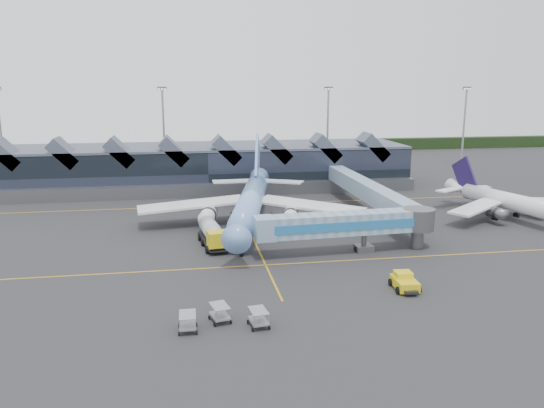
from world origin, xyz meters
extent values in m
plane|color=#2A2A2D|center=(0.00, 0.00, 0.00)|extent=(260.00, 260.00, 0.00)
cube|color=orange|center=(0.00, -8.00, 0.01)|extent=(120.00, 0.25, 0.01)
cube|color=orange|center=(0.00, 28.00, 0.01)|extent=(120.00, 0.25, 0.01)
cube|color=orange|center=(0.00, 10.00, 0.01)|extent=(0.25, 60.00, 0.01)
cube|color=black|center=(0.00, 110.00, 2.00)|extent=(260.00, 4.00, 4.00)
cube|color=black|center=(-5.00, 48.00, 4.50)|extent=(90.00, 20.00, 9.00)
cube|color=#495161|center=(-5.00, 48.00, 9.20)|extent=(90.00, 20.00, 0.60)
cube|color=#57585E|center=(-5.00, 37.00, 1.30)|extent=(90.00, 2.50, 2.60)
cube|color=#495161|center=(-45.00, 41.00, 9.30)|extent=(6.43, 6.00, 6.43)
cube|color=#495161|center=(-34.00, 41.00, 9.30)|extent=(6.43, 6.00, 6.43)
cube|color=#495161|center=(-23.00, 41.00, 9.30)|extent=(6.43, 6.00, 6.43)
cube|color=#495161|center=(-12.00, 41.00, 9.30)|extent=(6.43, 6.00, 6.43)
cube|color=#495161|center=(-1.00, 41.00, 9.30)|extent=(6.43, 6.00, 6.43)
cube|color=#495161|center=(10.00, 41.00, 9.30)|extent=(6.43, 6.00, 6.43)
cube|color=#495161|center=(21.00, 41.00, 9.30)|extent=(6.43, 6.00, 6.43)
cube|color=#495161|center=(32.00, 41.00, 9.30)|extent=(6.43, 6.00, 6.43)
cylinder|color=gray|center=(-55.00, 70.00, 11.00)|extent=(0.56, 0.56, 22.00)
cylinder|color=gray|center=(-15.00, 72.00, 11.00)|extent=(0.56, 0.56, 22.00)
cube|color=#57585E|center=(-15.00, 72.00, 22.00)|extent=(2.40, 0.50, 0.90)
cylinder|color=gray|center=(30.00, 72.00, 11.00)|extent=(0.56, 0.56, 22.00)
cube|color=#57585E|center=(30.00, 72.00, 22.00)|extent=(2.40, 0.50, 0.90)
cylinder|color=gray|center=(70.00, 70.00, 11.00)|extent=(0.56, 0.56, 22.00)
cube|color=#57585E|center=(70.00, 70.00, 22.00)|extent=(2.40, 0.50, 0.90)
cylinder|color=#729DE8|center=(0.42, 10.87, 4.17)|extent=(10.21, 31.45, 3.86)
cone|color=#729DE8|center=(-3.35, -7.08, 4.17)|extent=(4.88, 6.05, 3.86)
cube|color=black|center=(-3.49, -7.74, 4.98)|extent=(1.51, 0.63, 0.48)
cone|color=#729DE8|center=(4.37, 29.70, 4.46)|extent=(5.25, 7.80, 3.86)
cube|color=white|center=(-8.99, 14.18, 3.49)|extent=(18.09, 7.67, 1.28)
cube|color=white|center=(10.36, 10.12, 3.49)|extent=(18.13, 13.79, 1.28)
cylinder|color=white|center=(-6.49, 10.04, 2.53)|extent=(3.45, 5.75, 2.40)
cylinder|color=white|center=(6.41, 7.33, 2.53)|extent=(3.45, 5.75, 2.40)
cube|color=#729DE8|center=(4.00, 27.95, 8.49)|extent=(2.48, 9.78, 10.65)
cube|color=white|center=(-0.56, 29.37, 4.46)|extent=(8.17, 3.43, 0.25)
cube|color=white|center=(8.75, 27.41, 4.46)|extent=(8.61, 6.33, 0.25)
cylinder|color=#57585E|center=(-2.61, -3.58, 1.12)|extent=(0.28, 0.28, 2.24)
cylinder|color=#57585E|center=(-2.52, 12.86, 1.12)|extent=(0.28, 0.28, 2.24)
cylinder|color=#57585E|center=(3.91, 11.51, 1.12)|extent=(0.28, 0.28, 2.24)
cylinder|color=black|center=(-2.61, -3.58, 0.40)|extent=(0.74, 1.50, 1.43)
cylinder|color=white|center=(45.47, 8.53, 3.18)|extent=(7.95, 20.74, 2.95)
cone|color=white|center=(42.34, 20.82, 3.40)|extent=(4.02, 5.30, 2.95)
cube|color=white|center=(38.55, 7.74, 2.67)|extent=(12.42, 9.80, 0.99)
cube|color=white|center=(51.93, 11.15, 2.67)|extent=(12.50, 4.62, 0.99)
cylinder|color=#57585E|center=(41.38, 5.96, 1.93)|extent=(2.65, 3.88, 1.83)
cylinder|color=#57585E|center=(50.30, 8.23, 1.93)|extent=(2.65, 3.88, 1.83)
cube|color=#211643|center=(42.63, 19.68, 6.13)|extent=(2.06, 6.53, 7.19)
cube|color=white|center=(39.34, 19.14, 3.40)|extent=(5.93, 4.48, 0.25)
cube|color=white|center=(45.78, 20.78, 3.40)|extent=(5.63, 2.09, 0.25)
cylinder|color=#57585E|center=(42.82, 8.77, 0.85)|extent=(0.28, 0.28, 1.71)
cylinder|color=#57585E|center=(47.68, 10.00, 0.85)|extent=(0.28, 0.28, 1.71)
cube|color=#6A8EB0|center=(11.43, -4.68, 4.20)|extent=(20.54, 4.26, 2.96)
cube|color=#226BAB|center=(11.52, -6.26, 4.20)|extent=(20.36, 1.33, 1.22)
cube|color=#6A8EB0|center=(0.23, -5.34, 4.20)|extent=(2.84, 3.41, 3.06)
cylinder|color=#57585E|center=(14.48, -4.50, 2.10)|extent=(0.71, 0.71, 4.20)
cube|color=#57585E|center=(14.48, -4.50, 0.46)|extent=(2.56, 2.18, 0.92)
cylinder|color=black|center=(13.46, -4.56, 0.36)|extent=(0.46, 0.94, 0.92)
cylinder|color=black|center=(15.50, -4.44, 0.36)|extent=(0.46, 0.94, 0.92)
cylinder|color=#57585E|center=(22.62, -4.01, 4.20)|extent=(4.49, 4.49, 3.06)
cylinder|color=#57585E|center=(22.62, -4.01, 2.10)|extent=(1.84, 1.84, 4.20)
cube|color=black|center=(-6.31, 1.46, 0.81)|extent=(3.82, 10.01, 0.54)
cube|color=yellow|center=(-5.85, -2.19, 1.95)|extent=(2.88, 2.70, 2.39)
cube|color=black|center=(-5.74, -3.05, 2.49)|extent=(2.39, 0.46, 1.08)
cylinder|color=silver|center=(-6.48, 2.75, 2.28)|extent=(3.27, 6.56, 2.49)
sphere|color=silver|center=(-6.88, 5.87, 2.28)|extent=(2.39, 2.39, 2.39)
sphere|color=silver|center=(-6.08, -0.37, 2.28)|extent=(2.39, 2.39, 2.39)
cylinder|color=black|center=(-7.24, -1.94, 0.54)|extent=(0.51, 1.12, 1.08)
cylinder|color=black|center=(-4.56, -1.59, 0.54)|extent=(0.51, 1.12, 1.08)
cylinder|color=black|center=(-7.73, 1.83, 0.54)|extent=(0.51, 1.12, 1.08)
cylinder|color=black|center=(-5.04, 2.17, 0.54)|extent=(0.51, 1.12, 1.08)
cylinder|color=black|center=(-8.07, 4.52, 0.54)|extent=(0.51, 1.12, 1.08)
cylinder|color=black|center=(-5.38, 4.86, 0.54)|extent=(0.51, 1.12, 1.08)
cube|color=yellow|center=(14.37, -18.92, 0.74)|extent=(2.54, 3.93, 1.06)
cube|color=yellow|center=(14.40, -18.28, 1.53)|extent=(2.00, 1.80, 0.74)
cube|color=black|center=(14.25, -20.92, 0.48)|extent=(1.53, 0.93, 0.32)
cylinder|color=black|center=(13.08, -20.11, 0.42)|extent=(0.37, 0.86, 0.85)
cylinder|color=black|center=(15.51, -20.25, 0.42)|extent=(0.37, 0.86, 0.85)
cylinder|color=black|center=(13.23, -17.58, 0.42)|extent=(0.37, 0.86, 0.85)
cylinder|color=black|center=(15.65, -17.72, 0.42)|extent=(0.37, 0.86, 0.85)
cube|color=#999DA2|center=(-7.02, -23.90, 0.61)|extent=(2.08, 2.73, 0.17)
cube|color=#999DA2|center=(-7.02, -23.90, 1.66)|extent=(2.08, 2.73, 0.09)
cylinder|color=black|center=(-6.42, -22.84, 0.20)|extent=(0.22, 0.42, 0.40)
cube|color=#999DA2|center=(-3.43, -25.64, 0.61)|extent=(1.87, 2.62, 0.17)
cube|color=#999DA2|center=(-3.43, -25.64, 1.66)|extent=(1.87, 2.62, 0.09)
cylinder|color=black|center=(-2.72, -24.65, 0.20)|extent=(0.19, 0.41, 0.40)
cube|color=#999DA2|center=(-10.16, -25.45, 0.61)|extent=(1.58, 2.46, 0.17)
cube|color=#999DA2|center=(-10.16, -25.45, 1.66)|extent=(1.58, 2.46, 0.09)
cylinder|color=black|center=(-9.32, -24.57, 0.20)|extent=(0.14, 0.40, 0.40)
camera|label=1|loc=(-9.93, -72.54, 22.76)|focal=35.00mm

